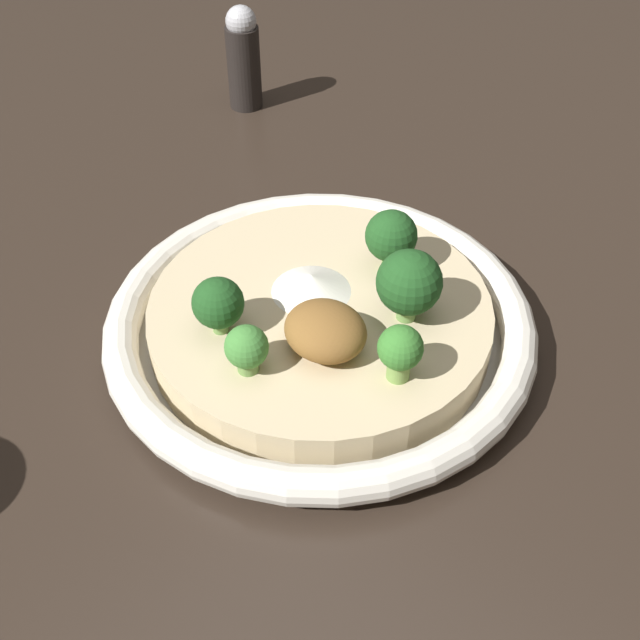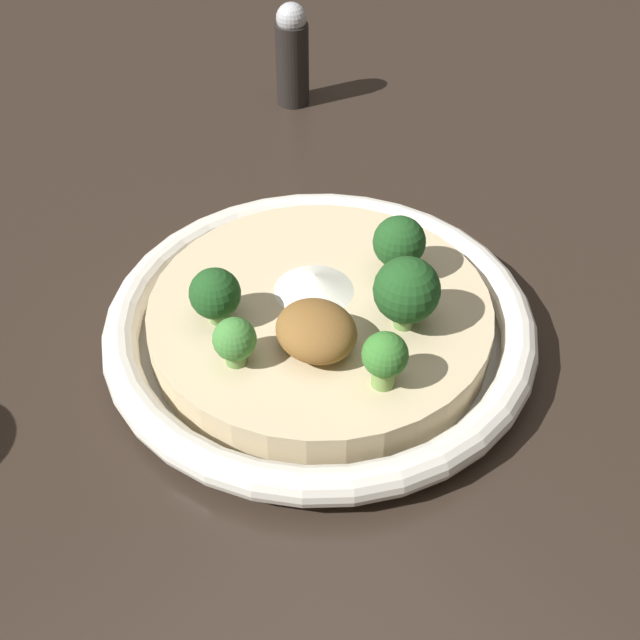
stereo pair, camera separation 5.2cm
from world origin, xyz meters
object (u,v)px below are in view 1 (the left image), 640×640
risotto_bowl (320,323)px  broccoli_front_right (400,350)px  broccoli_right (409,283)px  broccoli_front (247,348)px  broccoli_back (391,237)px  pepper_shaker (243,57)px  broccoli_front_left (218,304)px

risotto_bowl → broccoli_front_right: bearing=-13.3°
broccoli_right → broccoli_front_right: size_ratio=1.33×
broccoli_front → broccoli_front_right: size_ratio=0.85×
broccoli_back → broccoli_front: bearing=-91.9°
pepper_shaker → broccoli_back: bearing=-26.8°
risotto_bowl → broccoli_front: 0.08m
broccoli_right → pepper_shaker: bearing=151.3°
pepper_shaker → broccoli_front: bearing=-44.7°
risotto_bowl → pepper_shaker: 0.34m
broccoli_front → broccoli_front_right: 0.09m
broccoli_front_left → pepper_shaker: bearing=132.6°
broccoli_front → broccoli_back: 0.13m
broccoli_back → risotto_bowl: bearing=-99.8°
risotto_bowl → broccoli_front_left: (-0.03, -0.06, 0.04)m
broccoli_front → broccoli_right: bearing=66.2°
broccoli_right → pepper_shaker: 0.36m
broccoli_front_right → broccoli_back: bearing=130.3°
broccoli_back → pepper_shaker: size_ratio=0.45×
broccoli_right → pepper_shaker: (-0.32, 0.17, -0.01)m
broccoli_front → broccoli_front_left: bearing=160.8°
broccoli_front_left → pepper_shaker: 0.35m
broccoli_front → broccoli_right: (0.04, 0.10, 0.01)m
broccoli_front → pepper_shaker: (-0.27, 0.27, -0.00)m
risotto_bowl → broccoli_front_right: broccoli_front_right is taller
broccoli_right → broccoli_front_right: (0.03, -0.04, -0.01)m
broccoli_front_left → broccoli_front_right: bearing=20.8°
risotto_bowl → broccoli_front: bearing=-85.3°
risotto_bowl → pepper_shaker: bearing=143.3°
broccoli_front → broccoli_back: (0.00, 0.13, 0.01)m
broccoli_front_right → risotto_bowl: bearing=166.7°
risotto_bowl → broccoli_back: (0.01, 0.06, 0.04)m
risotto_bowl → broccoli_back: broccoli_back is taller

